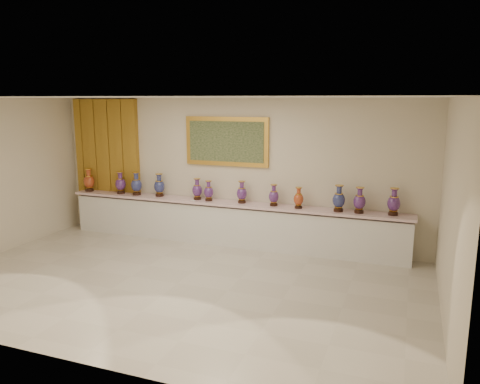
% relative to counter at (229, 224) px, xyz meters
% --- Properties ---
extents(ground, '(8.00, 8.00, 0.00)m').
position_rel_counter_xyz_m(ground, '(0.00, -2.27, -0.44)').
color(ground, beige).
rests_on(ground, ground).
extents(room, '(8.00, 8.00, 8.00)m').
position_rel_counter_xyz_m(room, '(-2.56, 0.17, 1.16)').
color(room, beige).
rests_on(room, ground).
extents(counter, '(7.28, 0.48, 0.90)m').
position_rel_counter_xyz_m(counter, '(0.00, 0.00, 0.00)').
color(counter, white).
rests_on(counter, ground).
extents(vase_0, '(0.30, 0.30, 0.52)m').
position_rel_counter_xyz_m(vase_0, '(-3.41, -0.05, 0.70)').
color(vase_0, '#33180E').
rests_on(vase_0, counter).
extents(vase_1, '(0.24, 0.24, 0.49)m').
position_rel_counter_xyz_m(vase_1, '(-2.58, -0.02, 0.69)').
color(vase_1, '#33180E').
rests_on(vase_1, counter).
extents(vase_2, '(0.29, 0.29, 0.51)m').
position_rel_counter_xyz_m(vase_2, '(-2.16, -0.04, 0.69)').
color(vase_2, '#33180E').
rests_on(vase_2, counter).
extents(vase_3, '(0.30, 0.30, 0.50)m').
position_rel_counter_xyz_m(vase_3, '(-1.62, 0.01, 0.69)').
color(vase_3, '#33180E').
rests_on(vase_3, counter).
extents(vase_4, '(0.27, 0.27, 0.45)m').
position_rel_counter_xyz_m(vase_4, '(-0.70, -0.01, 0.66)').
color(vase_4, '#33180E').
rests_on(vase_4, counter).
extents(vase_5, '(0.25, 0.25, 0.42)m').
position_rel_counter_xyz_m(vase_5, '(-0.43, -0.04, 0.65)').
color(vase_5, '#33180E').
rests_on(vase_5, counter).
extents(vase_6, '(0.22, 0.22, 0.45)m').
position_rel_counter_xyz_m(vase_6, '(0.29, 0.01, 0.67)').
color(vase_6, '#33180E').
rests_on(vase_6, counter).
extents(vase_7, '(0.22, 0.22, 0.43)m').
position_rel_counter_xyz_m(vase_7, '(0.97, -0.01, 0.66)').
color(vase_7, '#33180E').
rests_on(vase_7, counter).
extents(vase_8, '(0.20, 0.20, 0.41)m').
position_rel_counter_xyz_m(vase_8, '(1.48, -0.05, 0.65)').
color(vase_8, '#33180E').
rests_on(vase_8, counter).
extents(vase_9, '(0.31, 0.31, 0.50)m').
position_rel_counter_xyz_m(vase_9, '(2.24, -0.05, 0.69)').
color(vase_9, '#33180E').
rests_on(vase_9, counter).
extents(vase_10, '(0.24, 0.24, 0.48)m').
position_rel_counter_xyz_m(vase_10, '(2.62, -0.03, 0.68)').
color(vase_10, '#33180E').
rests_on(vase_10, counter).
extents(vase_11, '(0.28, 0.28, 0.50)m').
position_rel_counter_xyz_m(vase_11, '(3.22, 0.01, 0.69)').
color(vase_11, '#33180E').
rests_on(vase_11, counter).
extents(label_card, '(0.10, 0.06, 0.00)m').
position_rel_counter_xyz_m(label_card, '(-0.74, -0.14, 0.47)').
color(label_card, white).
rests_on(label_card, counter).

